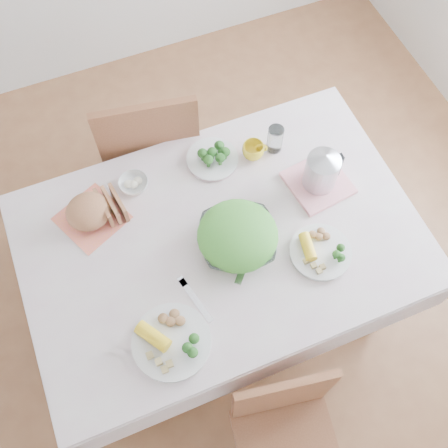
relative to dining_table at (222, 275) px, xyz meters
name	(u,v)px	position (x,y,z in m)	size (l,w,h in m)	color
floor	(222,302)	(0.00, 0.00, -0.38)	(3.60, 3.60, 0.00)	brown
dining_table	(222,275)	(0.00, 0.00, 0.00)	(1.40, 0.90, 0.75)	brown
tablecloth	(221,238)	(0.00, 0.00, 0.38)	(1.50, 1.00, 0.01)	silver
chair_far	(151,145)	(-0.08, 0.72, 0.09)	(0.44, 0.44, 0.98)	brown
salad_bowl	(237,239)	(0.05, -0.05, 0.42)	(0.28, 0.28, 0.07)	white
dinner_plate_left	(172,342)	(-0.31, -0.31, 0.40)	(0.27, 0.27, 0.02)	white
dinner_plate_right	(320,252)	(0.32, -0.20, 0.40)	(0.23, 0.23, 0.02)	white
broccoli_plate	(212,159)	(0.10, 0.34, 0.40)	(0.21, 0.21, 0.02)	beige
napkin	(92,218)	(-0.43, 0.26, 0.39)	(0.23, 0.23, 0.00)	#EF7458
bread_loaf	(89,211)	(-0.43, 0.26, 0.45)	(0.17, 0.16, 0.10)	#905A38
fruit_bowl	(134,184)	(-0.24, 0.34, 0.41)	(0.12, 0.12, 0.04)	white
yellow_mug	(253,151)	(0.26, 0.30, 0.42)	(0.09, 0.09, 0.07)	yellow
glass_tumbler	(275,139)	(0.36, 0.30, 0.45)	(0.06, 0.06, 0.12)	white
pink_tray	(318,183)	(0.45, 0.07, 0.40)	(0.23, 0.23, 0.02)	pink
electric_kettle	(323,167)	(0.45, 0.07, 0.51)	(0.13, 0.13, 0.18)	#B2B5BA
fork_left	(196,300)	(-0.18, -0.20, 0.39)	(0.02, 0.19, 0.00)	silver
fork_right	(247,258)	(0.06, -0.12, 0.39)	(0.03, 0.22, 0.00)	silver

